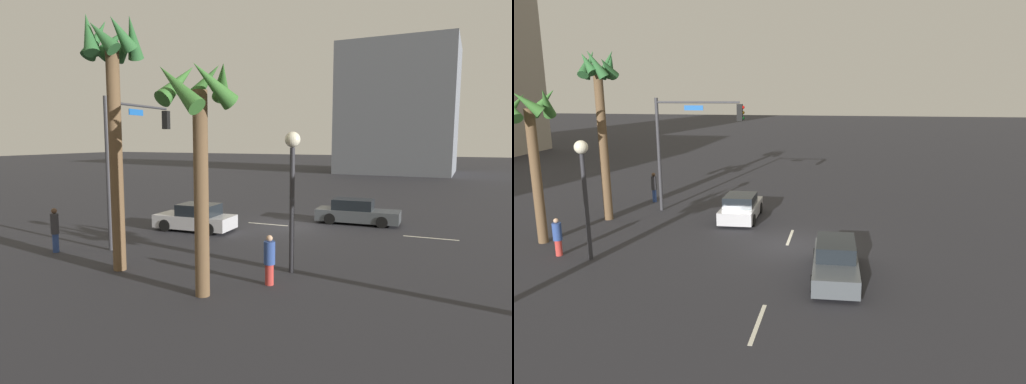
{
  "view_description": "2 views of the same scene",
  "coord_description": "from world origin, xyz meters",
  "views": [
    {
      "loc": [
        -8.45,
        23.04,
        4.87
      ],
      "look_at": [
        1.19,
        1.57,
        2.04
      ],
      "focal_mm": 31.06,
      "sensor_mm": 36.0,
      "label": 1
    },
    {
      "loc": [
        -20.48,
        -2.44,
        7.15
      ],
      "look_at": [
        0.94,
        0.97,
        2.31
      ],
      "focal_mm": 32.37,
      "sensor_mm": 36.0,
      "label": 2
    }
  ],
  "objects": [
    {
      "name": "ground_plane",
      "position": [
        0.0,
        0.0,
        0.0
      ],
      "size": [
        220.0,
        220.0,
        0.0
      ],
      "primitive_type": "plane",
      "color": "#28282D"
    },
    {
      "name": "lane_stripe_2",
      "position": [
        -7.56,
        0.0,
        0.01
      ],
      "size": [
        2.58,
        0.14,
        0.01
      ],
      "primitive_type": "cube",
      "color": "silver",
      "rests_on": "ground_plane"
    },
    {
      "name": "lane_stripe_3",
      "position": [
        1.14,
        0.0,
        0.01
      ],
      "size": [
        2.43,
        0.14,
        0.01
      ],
      "primitive_type": "cube",
      "color": "silver",
      "rests_on": "ground_plane"
    },
    {
      "name": "car_0",
      "position": [
        4.02,
        3.11,
        0.66
      ],
      "size": [
        4.27,
        2.07,
        1.44
      ],
      "color": "#B7B7BC",
      "rests_on": "ground_plane"
    },
    {
      "name": "car_1",
      "position": [
        -3.44,
        -2.3,
        0.65
      ],
      "size": [
        4.72,
        1.9,
        1.42
      ],
      "color": "#474C51",
      "rests_on": "ground_plane"
    },
    {
      "name": "traffic_signal",
      "position": [
        5.3,
        6.61,
        4.52
      ],
      "size": [
        0.66,
        5.21,
        6.68
      ],
      "color": "#38383D",
      "rests_on": "ground_plane"
    },
    {
      "name": "streetlamp",
      "position": [
        -3.18,
        8.13,
        3.67
      ],
      "size": [
        0.56,
        0.56,
        5.13
      ],
      "color": "#2D2D33",
      "rests_on": "ground_plane"
    },
    {
      "name": "pedestrian_0",
      "position": [
        7.09,
        9.54,
        1.03
      ],
      "size": [
        0.38,
        0.38,
        1.93
      ],
      "color": "#2D478C",
      "rests_on": "ground_plane"
    },
    {
      "name": "pedestrian_1",
      "position": [
        -2.97,
        9.75,
        0.88
      ],
      "size": [
        0.49,
        0.49,
        1.7
      ],
      "color": "#BF3833",
      "rests_on": "ground_plane"
    },
    {
      "name": "palm_tree_0",
      "position": [
        -1.43,
        11.59,
        5.36
      ],
      "size": [
        2.61,
        2.55,
        7.35
      ],
      "color": "brown",
      "rests_on": "ground_plane"
    },
    {
      "name": "palm_tree_1",
      "position": [
        2.81,
        10.44,
        6.79
      ],
      "size": [
        2.37,
        2.35,
        9.31
      ],
      "color": "brown",
      "rests_on": "ground_plane"
    }
  ]
}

